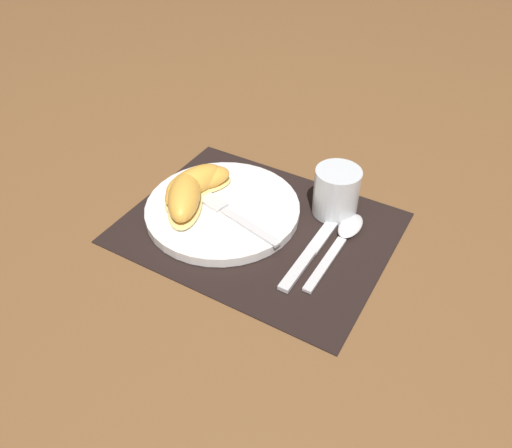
{
  "coord_description": "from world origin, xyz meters",
  "views": [
    {
      "loc": [
        0.3,
        -0.53,
        0.53
      ],
      "look_at": [
        0.01,
        -0.02,
        0.02
      ],
      "focal_mm": 35.0,
      "sensor_mm": 36.0,
      "label": 1
    }
  ],
  "objects_px": {
    "fork": "(225,211)",
    "citrus_wedge_1": "(194,183)",
    "juice_glass": "(336,194)",
    "citrus_wedge_3": "(185,198)",
    "spoon": "(344,235)",
    "plate": "(222,210)",
    "knife": "(316,245)",
    "citrus_wedge_2": "(186,188)",
    "citrus_wedge_0": "(204,179)"
  },
  "relations": [
    {
      "from": "spoon",
      "to": "citrus_wedge_1",
      "type": "relative_size",
      "value": 1.54
    },
    {
      "from": "spoon",
      "to": "plate",
      "type": "bearing_deg",
      "value": -166.89
    },
    {
      "from": "fork",
      "to": "citrus_wedge_0",
      "type": "height_order",
      "value": "citrus_wedge_0"
    },
    {
      "from": "juice_glass",
      "to": "citrus_wedge_0",
      "type": "xyz_separation_m",
      "value": [
        -0.21,
        -0.07,
        -0.0
      ]
    },
    {
      "from": "citrus_wedge_0",
      "to": "citrus_wedge_2",
      "type": "relative_size",
      "value": 0.96
    },
    {
      "from": "juice_glass",
      "to": "knife",
      "type": "bearing_deg",
      "value": -83.79
    },
    {
      "from": "citrus_wedge_1",
      "to": "citrus_wedge_2",
      "type": "distance_m",
      "value": 0.02
    },
    {
      "from": "juice_glass",
      "to": "citrus_wedge_3",
      "type": "distance_m",
      "value": 0.25
    },
    {
      "from": "plate",
      "to": "citrus_wedge_1",
      "type": "bearing_deg",
      "value": 170.28
    },
    {
      "from": "knife",
      "to": "citrus_wedge_1",
      "type": "relative_size",
      "value": 1.83
    },
    {
      "from": "knife",
      "to": "juice_glass",
      "type": "bearing_deg",
      "value": 96.21
    },
    {
      "from": "spoon",
      "to": "citrus_wedge_2",
      "type": "xyz_separation_m",
      "value": [
        -0.26,
        -0.05,
        0.03
      ]
    },
    {
      "from": "spoon",
      "to": "citrus_wedge_1",
      "type": "distance_m",
      "value": 0.26
    },
    {
      "from": "knife",
      "to": "fork",
      "type": "relative_size",
      "value": 1.17
    },
    {
      "from": "citrus_wedge_1",
      "to": "plate",
      "type": "bearing_deg",
      "value": -9.72
    },
    {
      "from": "plate",
      "to": "spoon",
      "type": "xyz_separation_m",
      "value": [
        0.2,
        0.05,
        -0.0
      ]
    },
    {
      "from": "knife",
      "to": "citrus_wedge_2",
      "type": "xyz_separation_m",
      "value": [
        -0.24,
        -0.01,
        0.03
      ]
    },
    {
      "from": "juice_glass",
      "to": "citrus_wedge_3",
      "type": "relative_size",
      "value": 0.59
    },
    {
      "from": "knife",
      "to": "citrus_wedge_2",
      "type": "distance_m",
      "value": 0.24
    },
    {
      "from": "spoon",
      "to": "citrus_wedge_2",
      "type": "height_order",
      "value": "citrus_wedge_2"
    },
    {
      "from": "spoon",
      "to": "fork",
      "type": "bearing_deg",
      "value": -162.6
    },
    {
      "from": "citrus_wedge_3",
      "to": "spoon",
      "type": "bearing_deg",
      "value": 17.68
    },
    {
      "from": "knife",
      "to": "citrus_wedge_0",
      "type": "xyz_separation_m",
      "value": [
        -0.22,
        0.02,
        0.03
      ]
    },
    {
      "from": "plate",
      "to": "juice_glass",
      "type": "distance_m",
      "value": 0.19
    },
    {
      "from": "plate",
      "to": "knife",
      "type": "bearing_deg",
      "value": 1.71
    },
    {
      "from": "citrus_wedge_0",
      "to": "knife",
      "type": "bearing_deg",
      "value": -6.34
    },
    {
      "from": "spoon",
      "to": "citrus_wedge_2",
      "type": "bearing_deg",
      "value": -168.79
    },
    {
      "from": "fork",
      "to": "citrus_wedge_2",
      "type": "height_order",
      "value": "citrus_wedge_2"
    },
    {
      "from": "knife",
      "to": "citrus_wedge_2",
      "type": "bearing_deg",
      "value": -177.21
    },
    {
      "from": "spoon",
      "to": "citrus_wedge_0",
      "type": "relative_size",
      "value": 1.74
    },
    {
      "from": "plate",
      "to": "knife",
      "type": "distance_m",
      "value": 0.17
    },
    {
      "from": "knife",
      "to": "fork",
      "type": "bearing_deg",
      "value": -173.92
    },
    {
      "from": "citrus_wedge_1",
      "to": "citrus_wedge_2",
      "type": "xyz_separation_m",
      "value": [
        -0.01,
        -0.02,
        -0.0
      ]
    },
    {
      "from": "juice_glass",
      "to": "citrus_wedge_2",
      "type": "height_order",
      "value": "juice_glass"
    },
    {
      "from": "juice_glass",
      "to": "citrus_wedge_1",
      "type": "bearing_deg",
      "value": -157.97
    },
    {
      "from": "plate",
      "to": "citrus_wedge_3",
      "type": "distance_m",
      "value": 0.07
    },
    {
      "from": "citrus_wedge_2",
      "to": "spoon",
      "type": "bearing_deg",
      "value": 11.21
    },
    {
      "from": "fork",
      "to": "citrus_wedge_3",
      "type": "bearing_deg",
      "value": -161.53
    },
    {
      "from": "plate",
      "to": "fork",
      "type": "xyz_separation_m",
      "value": [
        0.01,
        -0.01,
        0.01
      ]
    },
    {
      "from": "fork",
      "to": "citrus_wedge_1",
      "type": "height_order",
      "value": "citrus_wedge_1"
    },
    {
      "from": "citrus_wedge_0",
      "to": "citrus_wedge_1",
      "type": "bearing_deg",
      "value": -103.85
    },
    {
      "from": "plate",
      "to": "citrus_wedge_1",
      "type": "distance_m",
      "value": 0.07
    },
    {
      "from": "juice_glass",
      "to": "fork",
      "type": "distance_m",
      "value": 0.18
    },
    {
      "from": "citrus_wedge_1",
      "to": "spoon",
      "type": "bearing_deg",
      "value": 7.83
    },
    {
      "from": "knife",
      "to": "citrus_wedge_1",
      "type": "bearing_deg",
      "value": 178.64
    },
    {
      "from": "fork",
      "to": "citrus_wedge_3",
      "type": "xyz_separation_m",
      "value": [
        -0.06,
        -0.02,
        0.02
      ]
    },
    {
      "from": "knife",
      "to": "fork",
      "type": "height_order",
      "value": "fork"
    },
    {
      "from": "spoon",
      "to": "knife",
      "type": "bearing_deg",
      "value": -125.89
    },
    {
      "from": "citrus_wedge_1",
      "to": "citrus_wedge_2",
      "type": "bearing_deg",
      "value": -109.81
    },
    {
      "from": "citrus_wedge_1",
      "to": "citrus_wedge_3",
      "type": "height_order",
      "value": "citrus_wedge_3"
    }
  ]
}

